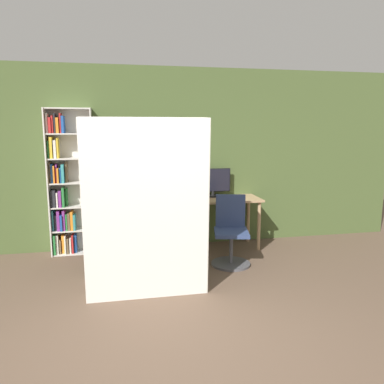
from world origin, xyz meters
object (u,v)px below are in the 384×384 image
(bookshelf, at_px, (67,187))
(mattress_far, at_px, (144,202))
(office_chair, at_px, (231,237))
(mattress_near, at_px, (147,209))
(monitor, at_px, (213,182))

(bookshelf, xyz_separation_m, mattress_far, (1.01, -1.23, -0.02))
(office_chair, distance_m, mattress_near, 1.51)
(mattress_near, distance_m, mattress_far, 0.42)
(office_chair, xyz_separation_m, mattress_far, (-1.17, -0.34, 0.59))
(mattress_near, bearing_deg, monitor, 55.00)
(office_chair, relative_size, bookshelf, 0.44)
(monitor, xyz_separation_m, mattress_far, (-1.14, -1.21, -0.04))
(mattress_far, bearing_deg, mattress_near, -90.00)
(bookshelf, xyz_separation_m, mattress_near, (1.01, -1.64, -0.02))
(mattress_near, xyz_separation_m, mattress_far, (0.00, 0.42, -0.00))
(office_chair, distance_m, mattress_far, 1.35)
(office_chair, relative_size, mattress_far, 0.48)
(office_chair, relative_size, mattress_near, 0.48)
(bookshelf, relative_size, mattress_far, 1.08)
(office_chair, bearing_deg, mattress_far, -163.70)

